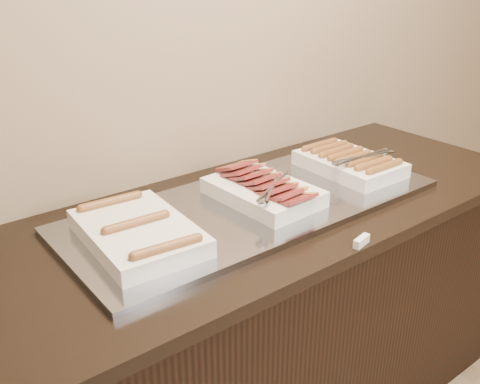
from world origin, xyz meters
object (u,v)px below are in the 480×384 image
dish_center (263,190)px  counter (254,324)px  dish_left (138,232)px  warming_tray (255,205)px  dish_right (350,162)px

dish_center → counter: bearing=167.9°
counter → dish_center: (0.03, -0.00, 0.50)m
counter → dish_center: size_ratio=5.62×
dish_left → dish_center: bearing=3.0°
warming_tray → dish_right: bearing=-0.5°
dish_left → dish_center: size_ratio=1.09×
counter → dish_left: 0.64m
warming_tray → dish_left: dish_left is taller
counter → dish_right: size_ratio=5.81×
counter → warming_tray: size_ratio=1.72×
counter → dish_center: 0.50m
dish_right → counter: bearing=-179.7°
dish_center → dish_left: bearing=176.6°
dish_left → dish_center: dish_center is taller
dish_left → dish_right: 0.84m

